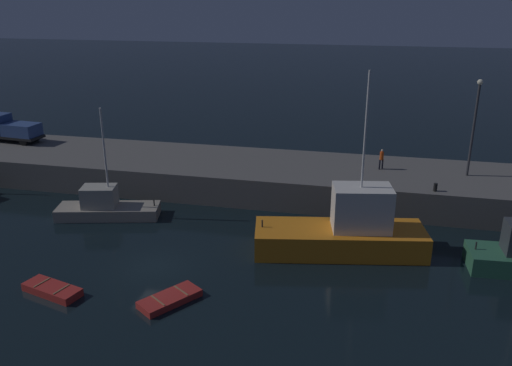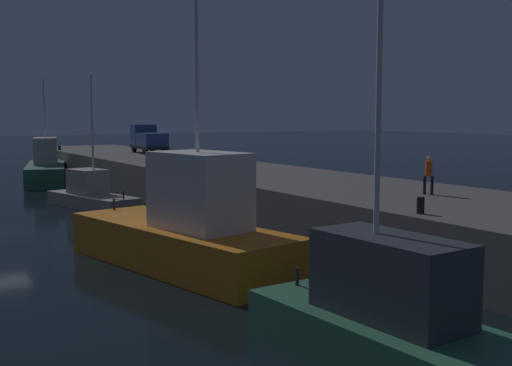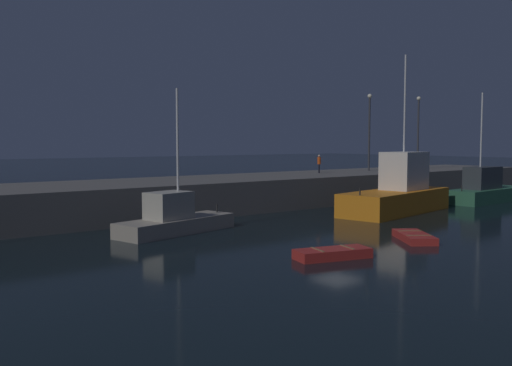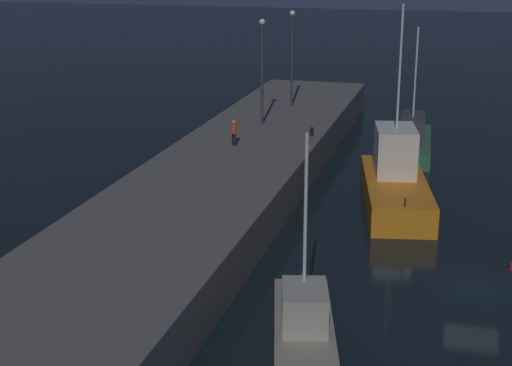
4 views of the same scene
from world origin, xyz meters
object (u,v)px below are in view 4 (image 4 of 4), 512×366
object	(u,v)px
dockworker	(234,131)
fishing_boat_white	(304,322)
bollard_central	(312,132)
fishing_boat_orange	(412,141)
lamp_post_west	(262,63)
lamp_post_east	(292,51)
fishing_trawler_red	(395,181)

from	to	relation	value
dockworker	fishing_boat_white	bearing A→B (deg)	-156.16
dockworker	bollard_central	bearing A→B (deg)	-48.65
fishing_boat_orange	lamp_post_west	distance (m)	12.76
dockworker	lamp_post_east	bearing A→B (deg)	-3.21
bollard_central	fishing_trawler_red	bearing A→B (deg)	-133.62
lamp_post_west	lamp_post_east	world-z (taller)	lamp_post_east
fishing_boat_white	lamp_post_west	xyz separation A→B (m)	(27.25, 8.91, 6.12)
fishing_boat_white	dockworker	size ratio (longest dim) A/B	4.98
fishing_boat_orange	lamp_post_west	size ratio (longest dim) A/B	1.30
lamp_post_west	lamp_post_east	xyz separation A→B (m)	(7.08, -0.64, 0.03)
fishing_boat_orange	fishing_trawler_red	bearing A→B (deg)	179.66
fishing_boat_white	fishing_trawler_red	bearing A→B (deg)	-5.73
fishing_trawler_red	lamp_post_east	bearing A→B (deg)	32.22
fishing_boat_white	lamp_post_east	bearing A→B (deg)	13.55
fishing_boat_orange	lamp_post_west	xyz separation A→B (m)	(-3.33, 10.82, 5.90)
fishing_boat_white	bollard_central	xyz separation A→B (m)	(24.41, 4.58, 1.92)
fishing_trawler_red	lamp_post_west	bearing A→B (deg)	50.18
fishing_boat_orange	fishing_boat_white	bearing A→B (deg)	176.43
fishing_boat_orange	bollard_central	distance (m)	9.12
fishing_trawler_red	dockworker	world-z (taller)	fishing_trawler_red
dockworker	fishing_boat_orange	bearing A→B (deg)	-47.31
lamp_post_west	dockworker	distance (m)	7.65
fishing_boat_white	fishing_boat_orange	distance (m)	30.64
lamp_post_west	bollard_central	world-z (taller)	lamp_post_west
fishing_trawler_red	fishing_boat_orange	world-z (taller)	fishing_trawler_red
fishing_trawler_red	bollard_central	size ratio (longest dim) A/B	19.80
lamp_post_west	bollard_central	size ratio (longest dim) A/B	12.72
lamp_post_east	bollard_central	distance (m)	11.40
fishing_boat_white	fishing_boat_orange	bearing A→B (deg)	-3.57
lamp_post_east	dockworker	world-z (taller)	lamp_post_east
fishing_trawler_red	lamp_post_west	distance (m)	15.02
fishing_boat_white	bollard_central	size ratio (longest dim) A/B	14.08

